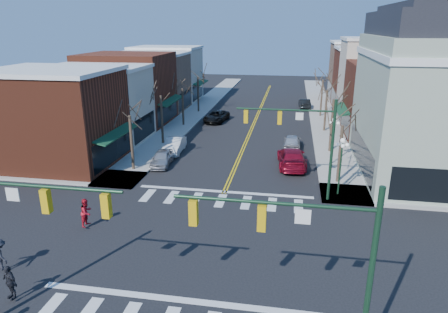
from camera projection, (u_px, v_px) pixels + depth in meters
The scene contains 35 objects.
ground at pixel (201, 247), 22.29m from camera, with size 160.00×160.00×0.00m, color black.
sidewalk_left at pixel (163, 140), 42.38m from camera, with size 3.50×70.00×0.15m, color #9E9B93.
sidewalk_right at pixel (332, 149), 39.56m from camera, with size 3.50×70.00×0.15m, color #9E9B93.
bldg_left_brick_a at pixel (56, 119), 34.52m from camera, with size 10.00×8.50×8.00m, color maroon.
bldg_left_stucco_a at pixel (98, 105), 41.85m from camera, with size 10.00×7.00×7.50m, color beige.
bldg_left_brick_b at pixel (128, 89), 49.17m from camera, with size 10.00×9.00×8.50m, color maroon.
bldg_left_tan at pixel (151, 83), 57.00m from camera, with size 10.00×7.50×7.80m, color #956C52.
bldg_left_stucco_b at pixel (167, 75), 64.19m from camera, with size 10.00×8.00×8.20m, color beige.
bldg_right_brick_a at pixel (396, 101), 42.61m from camera, with size 10.00×8.50×8.00m, color maroon.
bldg_right_stucco at pixel (382, 82), 49.54m from camera, with size 10.00×7.00×10.00m, color beige.
bldg_right_brick_b at pixel (371, 80), 56.79m from camera, with size 10.00×8.00×8.50m, color maroon.
bldg_right_tan at pixel (362, 72), 64.20m from camera, with size 10.00×8.00×9.00m, color #956C52.
victorian_corner at pixel (447, 94), 31.09m from camera, with size 12.25×14.25×13.30m.
traffic_mast_near_left at pixel (8, 226), 14.78m from camera, with size 6.60×0.28×7.20m.
traffic_mast_near_right at pixel (314, 253), 12.99m from camera, with size 6.60×0.28×7.20m.
traffic_mast_far_right at pixel (305, 135), 26.83m from camera, with size 6.60×0.28×7.20m.
lamppost_corner at pixel (341, 157), 27.98m from camera, with size 0.36×0.36×4.33m.
lamppost_midblock at pixel (333, 133), 34.06m from camera, with size 0.36×0.36×4.33m.
tree_left_a at pixel (132, 144), 33.18m from camera, with size 0.24×0.24×4.76m, color #382B21.
tree_left_b at pixel (162, 120), 40.62m from camera, with size 0.24×0.24×5.04m, color #382B21.
tree_left_c at pixel (183, 107), 48.18m from camera, with size 0.24×0.24×4.55m, color #382B21.
tree_left_d at pixel (198, 95), 55.61m from camera, with size 0.24×0.24×4.90m, color #382B21.
tree_right_a at pixel (340, 155), 30.49m from camera, with size 0.24×0.24×4.62m, color #382B21.
tree_right_b at pixel (331, 126), 37.89m from camera, with size 0.24×0.24×5.18m, color #382B21.
tree_right_c at pixel (326, 111), 45.42m from camera, with size 0.24×0.24×4.83m, color #382B21.
tree_right_d at pixel (321, 98), 52.89m from camera, with size 0.24×0.24×4.97m, color #382B21.
car_left_near at pixel (162, 158), 34.96m from camera, with size 1.56×3.88×1.32m, color #B1B1B6.
car_left_mid at pixel (174, 145), 38.43m from camera, with size 1.52×4.37×1.44m, color silver.
car_left_far at pixel (217, 116), 50.68m from camera, with size 2.29×4.96×1.38m, color black.
car_right_near at pixel (292, 158), 34.62m from camera, with size 2.29×5.63×1.63m, color maroon.
car_right_mid at pixel (292, 142), 39.75m from camera, with size 1.67×4.14×1.41m, color silver.
car_right_far at pixel (304, 103), 59.01m from camera, with size 1.45×4.15×1.37m, color black.
pedestrian_red_b at pixel (86, 212), 24.07m from camera, with size 0.85×0.66×1.74m, color red.
pedestrian_dark_a at pixel (10, 282), 17.63m from camera, with size 0.96×0.40×1.64m, color black.
pedestrian_dark_b at pixel (1, 255), 19.74m from camera, with size 1.06×0.61×1.64m, color black.
Camera 1 is at (4.60, -19.06, 11.80)m, focal length 32.00 mm.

